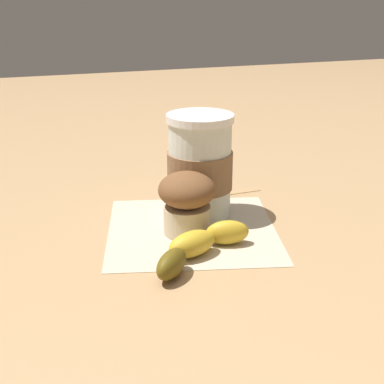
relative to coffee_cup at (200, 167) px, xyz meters
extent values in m
plane|color=tan|center=(0.05, -0.03, -0.07)|extent=(3.00, 3.00, 0.00)
cube|color=beige|center=(0.05, -0.03, -0.07)|extent=(0.28, 0.28, 0.00)
cylinder|color=silver|center=(0.00, 0.00, 0.00)|extent=(0.09, 0.09, 0.14)
cylinder|color=white|center=(0.00, 0.00, 0.07)|extent=(0.09, 0.09, 0.01)
cylinder|color=#846042|center=(0.00, 0.00, -0.01)|extent=(0.09, 0.09, 0.05)
cylinder|color=beige|center=(0.05, -0.04, -0.05)|extent=(0.06, 0.06, 0.04)
ellipsoid|color=brown|center=(0.05, -0.04, -0.01)|extent=(0.08, 0.08, 0.05)
ellipsoid|color=gold|center=(0.10, 0.00, -0.06)|extent=(0.04, 0.06, 0.03)
ellipsoid|color=gold|center=(0.12, -0.05, -0.06)|extent=(0.05, 0.07, 0.03)
ellipsoid|color=brown|center=(0.16, -0.09, -0.06)|extent=(0.06, 0.06, 0.03)
cube|color=tan|center=(-0.06, 0.07, -0.07)|extent=(0.01, 0.11, 0.00)
camera|label=1|loc=(0.67, -0.25, 0.24)|focal=50.00mm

